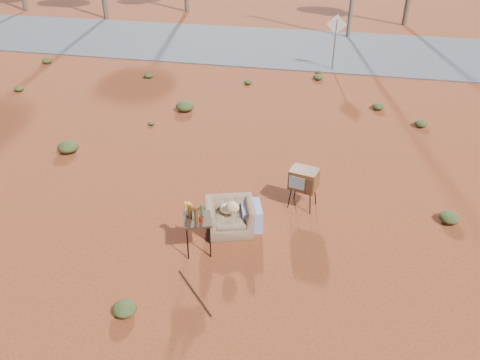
# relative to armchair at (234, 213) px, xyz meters

# --- Properties ---
(ground) EXTENTS (140.00, 140.00, 0.00)m
(ground) POSITION_rel_armchair_xyz_m (-0.04, -0.57, -0.40)
(ground) COLOR #953B1D
(ground) RESTS_ON ground
(highway) EXTENTS (140.00, 7.00, 0.04)m
(highway) POSITION_rel_armchair_xyz_m (-0.04, 14.43, -0.38)
(highway) COLOR #565659
(highway) RESTS_ON ground
(armchair) EXTENTS (1.27, 1.05, 0.86)m
(armchair) POSITION_rel_armchair_xyz_m (0.00, 0.00, 0.00)
(armchair) COLOR #806145
(armchair) RESTS_ON ground
(tv_unit) EXTENTS (0.68, 0.59, 0.94)m
(tv_unit) POSITION_rel_armchair_xyz_m (1.31, 1.15, 0.30)
(tv_unit) COLOR black
(tv_unit) RESTS_ON ground
(side_table) EXTENTS (0.69, 0.69, 1.07)m
(side_table) POSITION_rel_armchair_xyz_m (-0.55, -0.84, 0.39)
(side_table) COLOR #342213
(side_table) RESTS_ON ground
(rusty_bar) EXTENTS (0.90, 0.96, 0.03)m
(rusty_bar) POSITION_rel_armchair_xyz_m (-0.25, -1.99, -0.39)
(rusty_bar) COLOR #4F2915
(rusty_bar) RESTS_ON ground
(road_sign) EXTENTS (0.78, 0.06, 2.19)m
(road_sign) POSITION_rel_armchair_xyz_m (1.46, 11.43, 1.10)
(road_sign) COLOR brown
(road_sign) RESTS_ON ground
(scrub_patch) EXTENTS (17.49, 8.07, 0.33)m
(scrub_patch) POSITION_rel_armchair_xyz_m (-0.87, 3.84, -0.26)
(scrub_patch) COLOR #424B20
(scrub_patch) RESTS_ON ground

